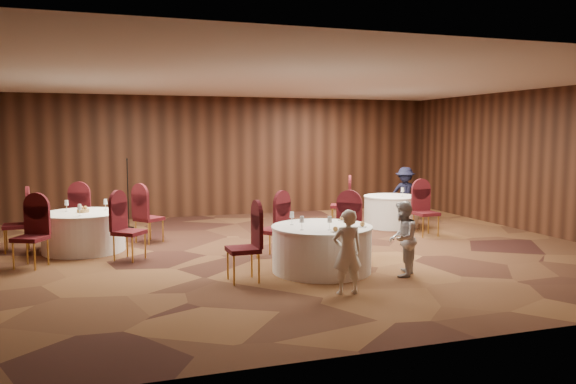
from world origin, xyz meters
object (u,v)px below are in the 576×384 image
object	(u,v)px
table_left	(84,231)
man_c	(405,194)
woman_b	(402,239)
woman_a	(347,252)
mic_stand	(128,208)
table_right	(391,211)
table_main	(322,248)

from	to	relation	value
table_left	man_c	size ratio (longest dim) A/B	1.13
table_left	woman_b	bearing A→B (deg)	-36.43
woman_a	mic_stand	bearing A→B (deg)	-65.93
mic_stand	man_c	bearing A→B (deg)	-7.62
table_right	man_c	bearing A→B (deg)	44.74
woman_b	table_right	bearing A→B (deg)	-166.48
table_main	mic_stand	distance (m)	5.98
mic_stand	woman_a	world-z (taller)	mic_stand
table_left	woman_b	xyz separation A→B (m)	(4.78, -3.53, 0.22)
mic_stand	woman_a	size ratio (longest dim) A/B	1.39
table_right	table_main	bearing A→B (deg)	-132.06
table_main	woman_b	distance (m)	1.29
table_main	table_left	xyz separation A→B (m)	(-3.70, 2.86, 0.00)
table_right	mic_stand	size ratio (longest dim) A/B	0.79
man_c	table_right	bearing A→B (deg)	-97.54
mic_stand	woman_a	xyz separation A→B (m)	(2.64, -6.60, 0.11)
table_left	woman_a	bearing A→B (deg)	-49.55
woman_a	table_right	bearing A→B (deg)	-122.21
woman_a	man_c	world-z (taller)	man_c
woman_a	table_main	bearing A→B (deg)	-94.01
woman_b	woman_a	bearing A→B (deg)	-22.34
woman_b	man_c	xyz separation A→B (m)	(2.96, 5.05, 0.09)
table_main	woman_b	xyz separation A→B (m)	(1.08, -0.67, 0.22)
table_left	woman_a	world-z (taller)	woman_a
table_left	woman_b	size ratio (longest dim) A/B	1.30
table_main	woman_b	bearing A→B (deg)	-31.91
table_main	mic_stand	world-z (taller)	mic_stand
table_main	table_left	size ratio (longest dim) A/B	1.06
table_left	mic_stand	distance (m)	2.60
woman_a	man_c	bearing A→B (deg)	-124.04
table_right	woman_b	distance (m)	4.70
table_left	table_main	bearing A→B (deg)	-37.67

